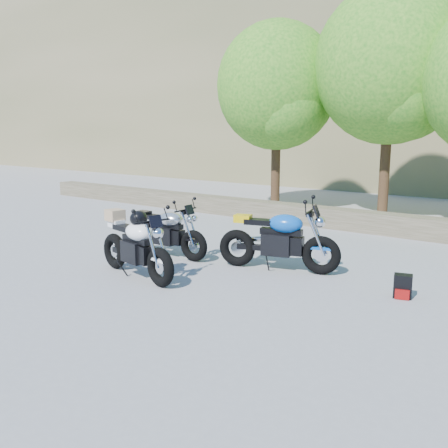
{
  "coord_description": "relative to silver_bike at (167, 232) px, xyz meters",
  "views": [
    {
      "loc": [
        5.68,
        -6.19,
        2.44
      ],
      "look_at": [
        0.2,
        1.0,
        0.75
      ],
      "focal_mm": 40.0,
      "sensor_mm": 36.0,
      "label": 1
    }
  ],
  "objects": [
    {
      "name": "stone_wall",
      "position": [
        1.01,
        4.76,
        -0.23
      ],
      "size": [
        22.0,
        0.55,
        0.5
      ],
      "primitive_type": "cube",
      "color": "brown",
      "rests_on": "ground"
    },
    {
      "name": "ground",
      "position": [
        1.01,
        -0.74,
        -0.48
      ],
      "size": [
        90.0,
        90.0,
        0.0
      ],
      "primitive_type": "plane",
      "color": "gray",
      "rests_on": "ground"
    },
    {
      "name": "backpack",
      "position": [
        4.51,
        0.31,
        -0.31
      ],
      "size": [
        0.3,
        0.28,
        0.35
      ],
      "rotation": [
        0.0,
        0.0,
        0.29
      ],
      "color": "black",
      "rests_on": "ground"
    },
    {
      "name": "tree_decid_mid",
      "position": [
        1.92,
        6.79,
        3.56
      ],
      "size": [
        4.08,
        4.08,
        6.24
      ],
      "color": "#382314",
      "rests_on": "ground"
    },
    {
      "name": "blue_bike",
      "position": [
        2.26,
        0.48,
        0.06
      ],
      "size": [
        2.17,
        0.89,
        1.11
      ],
      "rotation": [
        0.0,
        0.0,
        0.28
      ],
      "color": "black",
      "rests_on": "ground"
    },
    {
      "name": "tree_decid_left",
      "position": [
        -1.38,
        6.39,
        3.15
      ],
      "size": [
        3.67,
        3.67,
        5.62
      ],
      "color": "#382314",
      "rests_on": "ground"
    },
    {
      "name": "silver_bike",
      "position": [
        0.0,
        0.0,
        0.0
      ],
      "size": [
        1.97,
        0.63,
        0.99
      ],
      "rotation": [
        0.0,
        0.0,
        0.04
      ],
      "color": "black",
      "rests_on": "ground"
    },
    {
      "name": "white_bike",
      "position": [
        0.56,
        -1.34,
        0.08
      ],
      "size": [
        2.07,
        0.71,
        1.15
      ],
      "rotation": [
        0.0,
        0.0,
        -0.2
      ],
      "color": "black",
      "rests_on": "ground"
    }
  ]
}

